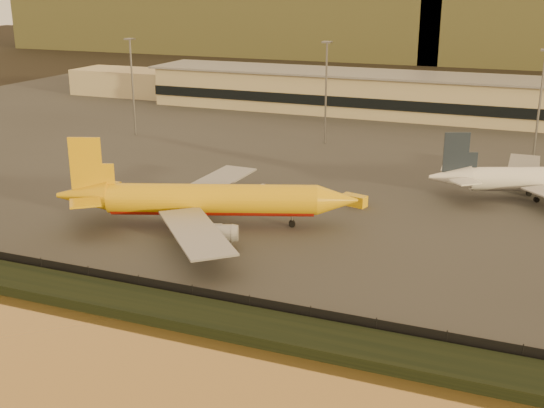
{
  "coord_description": "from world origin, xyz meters",
  "views": [
    {
      "loc": [
        41.16,
        -82.78,
        39.34
      ],
      "look_at": [
        2.92,
        12.0,
        5.98
      ],
      "focal_mm": 45.0,
      "sensor_mm": 36.0,
      "label": 1
    }
  ],
  "objects": [
    {
      "name": "gse_vehicle_yellow",
      "position": [
        10.68,
        33.21,
        1.22
      ],
      "size": [
        4.9,
        3.1,
        2.04
      ],
      "primitive_type": "cube",
      "rotation": [
        0.0,
        0.0,
        -0.25
      ],
      "color": "#DEA60B",
      "rests_on": "tarmac"
    },
    {
      "name": "embankment",
      "position": [
        0.0,
        -17.0,
        0.7
      ],
      "size": [
        320.0,
        7.0,
        1.4
      ],
      "primitive_type": "cube",
      "color": "black",
      "rests_on": "ground"
    },
    {
      "name": "ground",
      "position": [
        0.0,
        0.0,
        0.0
      ],
      "size": [
        900.0,
        900.0,
        0.0
      ],
      "primitive_type": "plane",
      "color": "black",
      "rests_on": "ground"
    },
    {
      "name": "terminal_building",
      "position": [
        -14.52,
        125.55,
        6.25
      ],
      "size": [
        202.0,
        25.0,
        12.6
      ],
      "color": "tan",
      "rests_on": "tarmac"
    },
    {
      "name": "apron_light_masts",
      "position": [
        15.0,
        75.0,
        15.7
      ],
      "size": [
        152.2,
        12.2,
        25.4
      ],
      "color": "slate",
      "rests_on": "tarmac"
    },
    {
      "name": "gse_vehicle_white",
      "position": [
        -6.14,
        32.46,
        1.18
      ],
      "size": [
        4.74,
        3.11,
        1.96
      ],
      "primitive_type": "cube",
      "rotation": [
        0.0,
        0.0,
        -0.29
      ],
      "color": "silver",
      "rests_on": "tarmac"
    },
    {
      "name": "perimeter_fence",
      "position": [
        0.0,
        -13.0,
        1.3
      ],
      "size": [
        300.0,
        0.05,
        2.2
      ],
      "primitive_type": "cube",
      "color": "black",
      "rests_on": "tarmac"
    },
    {
      "name": "tarmac",
      "position": [
        0.0,
        95.0,
        0.1
      ],
      "size": [
        320.0,
        220.0,
        0.2
      ],
      "primitive_type": "cube",
      "color": "#2D2D2D",
      "rests_on": "ground"
    },
    {
      "name": "dhl_cargo_jet",
      "position": [
        -9.34,
        13.37,
        4.71
      ],
      "size": [
        48.96,
        46.49,
        15.09
      ],
      "rotation": [
        0.0,
        0.0,
        0.35
      ],
      "color": "#DEA60B",
      "rests_on": "tarmac"
    }
  ]
}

